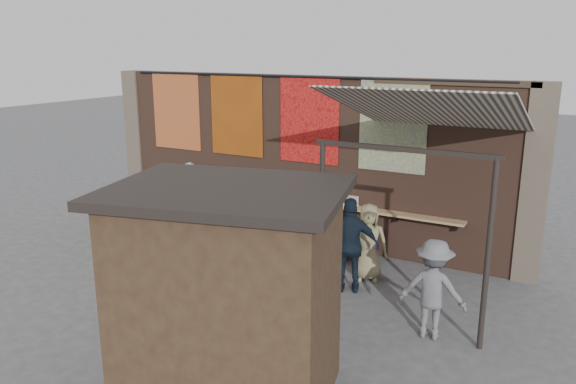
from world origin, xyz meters
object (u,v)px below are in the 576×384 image
(scooter_stool_2, at_px, (228,222))
(shopper_navy, at_px, (350,246))
(scooter_stool_1, at_px, (207,217))
(scooter_stool_3, at_px, (249,225))
(scooter_stool_4, at_px, (269,230))
(market_stall, at_px, (230,300))
(shelf_box, at_px, (344,201))
(diner_left, at_px, (190,196))
(shopper_grey, at_px, (433,289))
(diner_right, at_px, (234,208))
(shopper_tan, at_px, (368,242))
(scooter_stool_7, at_px, (342,243))
(scooter_stool_0, at_px, (190,213))
(scooter_stool_8, at_px, (367,246))
(scooter_stool_6, at_px, (318,236))

(scooter_stool_2, distance_m, shopper_navy, 4.27)
(scooter_stool_1, distance_m, scooter_stool_3, 1.26)
(scooter_stool_4, relative_size, market_stall, 0.27)
(shelf_box, relative_size, scooter_stool_4, 0.74)
(scooter_stool_1, distance_m, shopper_navy, 4.87)
(scooter_stool_2, bearing_deg, diner_left, 177.95)
(shopper_navy, xyz_separation_m, shopper_grey, (1.86, -1.00, -0.10))
(shopper_navy, bearing_deg, diner_right, -43.04)
(scooter_stool_1, height_order, shopper_tan, shopper_tan)
(market_stall, bearing_deg, scooter_stool_7, 84.10)
(shelf_box, height_order, diner_left, diner_left)
(scooter_stool_7, height_order, shopper_tan, shopper_tan)
(shopper_navy, bearing_deg, scooter_stool_7, -83.36)
(diner_left, bearing_deg, diner_right, -4.50)
(scooter_stool_4, bearing_deg, scooter_stool_1, -179.72)
(scooter_stool_0, xyz_separation_m, scooter_stool_3, (1.84, -0.06, -0.02))
(shopper_tan, bearing_deg, market_stall, -112.80)
(scooter_stool_2, bearing_deg, scooter_stool_1, 179.73)
(scooter_stool_1, xyz_separation_m, scooter_stool_3, (1.26, 0.01, -0.03))
(shelf_box, height_order, shopper_grey, shopper_grey)
(scooter_stool_3, distance_m, shopper_navy, 3.72)
(diner_left, xyz_separation_m, market_stall, (5.06, -5.52, 0.54))
(scooter_stool_2, height_order, scooter_stool_8, scooter_stool_2)
(shelf_box, bearing_deg, shopper_navy, -63.48)
(diner_right, bearing_deg, scooter_stool_4, 16.16)
(scooter_stool_7, bearing_deg, scooter_stool_6, 173.54)
(scooter_stool_2, bearing_deg, shopper_grey, -23.76)
(diner_right, bearing_deg, shopper_grey, -13.91)
(shelf_box, height_order, market_stall, market_stall)
(scooter_stool_3, height_order, shopper_tan, shopper_tan)
(scooter_stool_2, height_order, scooter_stool_7, scooter_stool_2)
(scooter_stool_2, distance_m, scooter_stool_6, 2.46)
(scooter_stool_4, height_order, market_stall, market_stall)
(shelf_box, xyz_separation_m, scooter_stool_1, (-3.64, -0.34, -0.82))
(scooter_stool_7, bearing_deg, scooter_stool_2, -179.68)
(shopper_grey, xyz_separation_m, shopper_tan, (-1.77, 1.72, -0.04))
(shopper_grey, bearing_deg, scooter_stool_1, -24.40)
(scooter_stool_4, bearing_deg, shopper_grey, -29.08)
(market_stall, bearing_deg, diner_right, 110.04)
(scooter_stool_8, bearing_deg, scooter_stool_3, -178.84)
(shelf_box, xyz_separation_m, scooter_stool_2, (-2.99, -0.34, -0.86))
(shopper_navy, bearing_deg, market_stall, 67.35)
(scooter_stool_1, bearing_deg, scooter_stool_4, 0.28)
(scooter_stool_4, xyz_separation_m, shopper_navy, (2.75, -1.56, 0.58))
(scooter_stool_2, xyz_separation_m, scooter_stool_8, (3.67, 0.08, -0.02))
(scooter_stool_4, bearing_deg, scooter_stool_3, 179.78)
(scooter_stool_2, height_order, scooter_stool_4, scooter_stool_2)
(shopper_grey, bearing_deg, market_stall, 53.57)
(scooter_stool_4, height_order, scooter_stool_8, scooter_stool_8)
(scooter_stool_4, xyz_separation_m, shopper_tan, (2.84, -0.84, 0.44))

